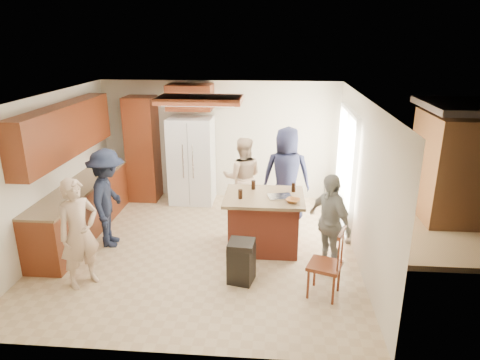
# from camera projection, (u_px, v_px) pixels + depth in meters

# --- Properties ---
(room_shell) EXTENTS (8.00, 5.20, 5.00)m
(room_shell) POSITION_uv_depth(u_px,v_px,m) (444.00, 175.00, 8.08)
(room_shell) COLOR tan
(room_shell) RESTS_ON ground
(person_front_left) EXTENTS (0.69, 0.71, 1.58)m
(person_front_left) POSITION_uv_depth(u_px,v_px,m) (79.00, 233.00, 5.89)
(person_front_left) COLOR tan
(person_front_left) RESTS_ON ground
(person_behind_left) EXTENTS (0.79, 0.51, 1.57)m
(person_behind_left) POSITION_uv_depth(u_px,v_px,m) (243.00, 178.00, 8.20)
(person_behind_left) COLOR tan
(person_behind_left) RESTS_ON ground
(person_behind_right) EXTENTS (0.91, 0.62, 1.81)m
(person_behind_right) POSITION_uv_depth(u_px,v_px,m) (286.00, 175.00, 7.97)
(person_behind_right) COLOR #1A1D35
(person_behind_right) RESTS_ON ground
(person_side_right) EXTENTS (0.85, 0.99, 1.51)m
(person_side_right) POSITION_uv_depth(u_px,v_px,m) (329.00, 223.00, 6.31)
(person_side_right) COLOR gray
(person_side_right) RESTS_ON ground
(person_counter) EXTENTS (0.64, 1.13, 1.66)m
(person_counter) POSITION_uv_depth(u_px,v_px,m) (108.00, 198.00, 7.03)
(person_counter) COLOR black
(person_counter) RESTS_ON ground
(left_cabinetry) EXTENTS (0.64, 3.00, 2.30)m
(left_cabinetry) POSITION_uv_depth(u_px,v_px,m) (76.00, 183.00, 7.40)
(left_cabinetry) COLOR maroon
(left_cabinetry) RESTS_ON ground
(back_wall_units) EXTENTS (1.80, 0.60, 2.45)m
(back_wall_units) POSITION_uv_depth(u_px,v_px,m) (155.00, 136.00, 8.89)
(back_wall_units) COLOR maroon
(back_wall_units) RESTS_ON ground
(refrigerator) EXTENTS (0.90, 0.76, 1.80)m
(refrigerator) POSITION_uv_depth(u_px,v_px,m) (192.00, 160.00, 8.90)
(refrigerator) COLOR white
(refrigerator) RESTS_ON ground
(kitchen_island) EXTENTS (1.28, 1.03, 0.93)m
(kitchen_island) POSITION_uv_depth(u_px,v_px,m) (264.00, 221.00, 7.02)
(kitchen_island) COLOR #A4402A
(kitchen_island) RESTS_ON ground
(island_items) EXTENTS (1.00, 0.71, 0.15)m
(island_items) POSITION_uv_depth(u_px,v_px,m) (279.00, 195.00, 6.78)
(island_items) COLOR silver
(island_items) RESTS_ON kitchen_island
(trash_bin) EXTENTS (0.41, 0.41, 0.63)m
(trash_bin) POSITION_uv_depth(u_px,v_px,m) (241.00, 261.00, 6.10)
(trash_bin) COLOR black
(trash_bin) RESTS_ON ground
(spindle_chair) EXTENTS (0.54, 0.54, 0.99)m
(spindle_chair) POSITION_uv_depth(u_px,v_px,m) (326.00, 266.00, 5.72)
(spindle_chair) COLOR maroon
(spindle_chair) RESTS_ON ground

